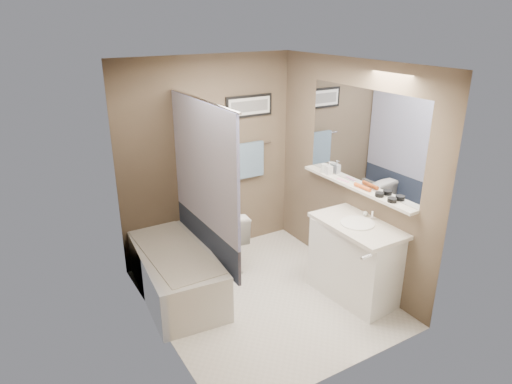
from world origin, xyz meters
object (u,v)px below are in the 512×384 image
vanity (355,262)px  glass_jar (324,168)px  toilet (224,237)px  candle_bowl_near (392,200)px  hair_brush_front (363,187)px  bathtub (175,272)px  candle_bowl_far (379,195)px  soap_bottle (329,168)px

vanity → glass_jar: 1.13m
toilet → candle_bowl_near: (1.07, -1.50, 0.77)m
hair_brush_front → glass_jar: 0.62m
toilet → glass_jar: (1.07, -0.47, 0.80)m
hair_brush_front → glass_jar: size_ratio=2.20×
bathtub → vanity: size_ratio=1.67×
toilet → vanity: size_ratio=0.80×
glass_jar → hair_brush_front: bearing=-90.0°
vanity → candle_bowl_far: size_ratio=10.00×
candle_bowl_far → soap_bottle: soap_bottle is taller
hair_brush_front → soap_bottle: bearing=90.0°
candle_bowl_near → glass_jar: 1.03m
bathtub → candle_bowl_far: (1.79, -1.07, 0.89)m
bathtub → soap_bottle: size_ratio=10.22×
toilet → soap_bottle: soap_bottle is taller
bathtub → soap_bottle: 2.04m
candle_bowl_near → glass_jar: bearing=90.0°
vanity → soap_bottle: bearing=70.4°
candle_bowl_near → bathtub: bearing=145.4°
soap_bottle → bathtub: bearing=171.0°
toilet → soap_bottle: bearing=159.9°
glass_jar → soap_bottle: 0.08m
toilet → candle_bowl_near: bearing=132.6°
vanity → hair_brush_front: bearing=39.0°
hair_brush_front → soap_bottle: soap_bottle is taller
glass_jar → vanity: bearing=-103.0°
vanity → candle_bowl_far: bearing=-23.1°
soap_bottle → toilet: bearing=152.8°
candle_bowl_far → hair_brush_front: (0.00, 0.24, 0.00)m
vanity → toilet: bearing=119.5°
toilet → candle_bowl_far: size_ratio=8.04×
bathtub → vanity: (1.60, -1.01, 0.15)m
hair_brush_front → toilet: bearing=134.4°
hair_brush_front → soap_bottle: (0.00, 0.54, 0.05)m
bathtub → glass_jar: bearing=-1.5°
vanity → hair_brush_front: (0.19, 0.18, 0.74)m
hair_brush_front → glass_jar: glass_jar is taller
hair_brush_front → soap_bottle: 0.54m
candle_bowl_near → candle_bowl_far: bearing=90.0°
toilet → candle_bowl_far: candle_bowl_far is taller
candle_bowl_near → candle_bowl_far: (0.00, 0.17, 0.00)m
candle_bowl_far → toilet: bearing=128.7°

